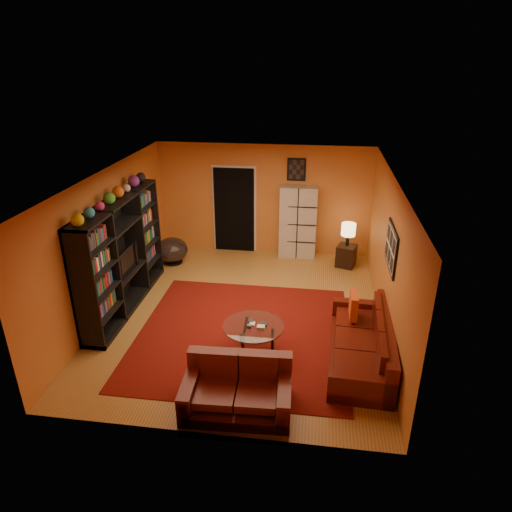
# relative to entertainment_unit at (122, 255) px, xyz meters

# --- Properties ---
(floor) EXTENTS (6.00, 6.00, 0.00)m
(floor) POSITION_rel_entertainment_unit_xyz_m (2.27, 0.00, -1.05)
(floor) COLOR olive
(floor) RESTS_ON ground
(ceiling) EXTENTS (6.00, 6.00, 0.00)m
(ceiling) POSITION_rel_entertainment_unit_xyz_m (2.27, 0.00, 1.55)
(ceiling) COLOR white
(ceiling) RESTS_ON wall_back
(wall_back) EXTENTS (6.00, 0.00, 6.00)m
(wall_back) POSITION_rel_entertainment_unit_xyz_m (2.27, 3.00, 0.25)
(wall_back) COLOR #C66C2B
(wall_back) RESTS_ON floor
(wall_front) EXTENTS (6.00, 0.00, 6.00)m
(wall_front) POSITION_rel_entertainment_unit_xyz_m (2.27, -3.00, 0.25)
(wall_front) COLOR #C66C2B
(wall_front) RESTS_ON floor
(wall_left) EXTENTS (0.00, 6.00, 6.00)m
(wall_left) POSITION_rel_entertainment_unit_xyz_m (-0.23, 0.00, 0.25)
(wall_left) COLOR #C66C2B
(wall_left) RESTS_ON floor
(wall_right) EXTENTS (0.00, 6.00, 6.00)m
(wall_right) POSITION_rel_entertainment_unit_xyz_m (4.78, 0.00, 0.25)
(wall_right) COLOR #C66C2B
(wall_right) RESTS_ON floor
(rug) EXTENTS (3.60, 3.60, 0.01)m
(rug) POSITION_rel_entertainment_unit_xyz_m (2.38, -0.70, -1.04)
(rug) COLOR #560D09
(rug) RESTS_ON floor
(doorway) EXTENTS (0.95, 0.10, 2.04)m
(doorway) POSITION_rel_entertainment_unit_xyz_m (1.57, 2.96, -0.03)
(doorway) COLOR black
(doorway) RESTS_ON floor
(wall_art_right) EXTENTS (0.03, 1.00, 0.70)m
(wall_art_right) POSITION_rel_entertainment_unit_xyz_m (4.75, -0.30, 0.55)
(wall_art_right) COLOR black
(wall_art_right) RESTS_ON wall_right
(wall_art_back) EXTENTS (0.42, 0.03, 0.52)m
(wall_art_back) POSITION_rel_entertainment_unit_xyz_m (3.02, 2.98, 1.00)
(wall_art_back) COLOR black
(wall_art_back) RESTS_ON wall_back
(entertainment_unit) EXTENTS (0.45, 3.00, 2.10)m
(entertainment_unit) POSITION_rel_entertainment_unit_xyz_m (0.00, 0.00, 0.00)
(entertainment_unit) COLOR black
(entertainment_unit) RESTS_ON floor
(tv) EXTENTS (0.86, 0.11, 0.49)m
(tv) POSITION_rel_entertainment_unit_xyz_m (0.05, -0.07, -0.08)
(tv) COLOR black
(tv) RESTS_ON entertainment_unit
(sofa) EXTENTS (1.04, 2.31, 0.85)m
(sofa) POSITION_rel_entertainment_unit_xyz_m (4.41, -1.13, -0.77)
(sofa) COLOR #480F09
(sofa) RESTS_ON rug
(loveseat) EXTENTS (1.50, 0.94, 0.85)m
(loveseat) POSITION_rel_entertainment_unit_xyz_m (2.59, -2.42, -0.76)
(loveseat) COLOR #480F09
(loveseat) RESTS_ON rug
(throw_pillow) EXTENTS (0.12, 0.42, 0.42)m
(throw_pillow) POSITION_rel_entertainment_unit_xyz_m (4.22, -0.54, -0.42)
(throw_pillow) COLOR #DA4C18
(throw_pillow) RESTS_ON sofa
(coffee_table) EXTENTS (0.99, 0.99, 0.49)m
(coffee_table) POSITION_rel_entertainment_unit_xyz_m (2.63, -1.17, -0.60)
(coffee_table) COLOR silver
(coffee_table) RESTS_ON floor
(storage_cabinet) EXTENTS (0.87, 0.42, 1.71)m
(storage_cabinet) POSITION_rel_entertainment_unit_xyz_m (3.11, 2.80, -0.20)
(storage_cabinet) COLOR #B8B3AA
(storage_cabinet) RESTS_ON floor
(bowl_chair) EXTENTS (0.73, 0.73, 0.60)m
(bowl_chair) POSITION_rel_entertainment_unit_xyz_m (0.27, 2.00, -0.73)
(bowl_chair) COLOR black
(bowl_chair) RESTS_ON floor
(side_table) EXTENTS (0.50, 0.50, 0.50)m
(side_table) POSITION_rel_entertainment_unit_xyz_m (4.25, 2.37, -0.80)
(side_table) COLOR black
(side_table) RESTS_ON floor
(table_lamp) EXTENTS (0.32, 0.32, 0.53)m
(table_lamp) POSITION_rel_entertainment_unit_xyz_m (4.25, 2.37, -0.17)
(table_lamp) COLOR black
(table_lamp) RESTS_ON side_table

